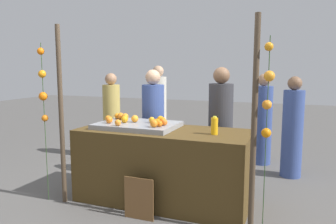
{
  "coord_description": "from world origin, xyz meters",
  "views": [
    {
      "loc": [
        1.48,
        -3.64,
        1.65
      ],
      "look_at": [
        0.0,
        0.15,
        1.09
      ],
      "focal_mm": 35.16,
      "sensor_mm": 36.0,
      "label": 1
    }
  ],
  "objects_px": {
    "orange_0": "(135,119)",
    "vendor_right": "(220,132)",
    "vendor_left": "(153,129)",
    "orange_1": "(163,121)",
    "stall_counter": "(164,165)",
    "chalkboard_sign": "(139,199)",
    "juice_bottle": "(214,126)"
  },
  "relations": [
    {
      "from": "orange_0",
      "to": "orange_1",
      "type": "xyz_separation_m",
      "value": [
        0.39,
        -0.01,
        -0.0
      ]
    },
    {
      "from": "orange_0",
      "to": "vendor_right",
      "type": "relative_size",
      "value": 0.06
    },
    {
      "from": "orange_0",
      "to": "chalkboard_sign",
      "type": "relative_size",
      "value": 0.19
    },
    {
      "from": "vendor_left",
      "to": "vendor_right",
      "type": "xyz_separation_m",
      "value": [
        0.99,
        0.03,
        0.02
      ]
    },
    {
      "from": "vendor_left",
      "to": "vendor_right",
      "type": "height_order",
      "value": "vendor_right"
    },
    {
      "from": "orange_0",
      "to": "chalkboard_sign",
      "type": "height_order",
      "value": "orange_0"
    },
    {
      "from": "orange_1",
      "to": "vendor_left",
      "type": "xyz_separation_m",
      "value": [
        -0.43,
        0.67,
        -0.24
      ]
    },
    {
      "from": "orange_1",
      "to": "vendor_right",
      "type": "xyz_separation_m",
      "value": [
        0.57,
        0.71,
        -0.23
      ]
    },
    {
      "from": "stall_counter",
      "to": "vendor_right",
      "type": "relative_size",
      "value": 1.26
    },
    {
      "from": "orange_1",
      "to": "vendor_left",
      "type": "relative_size",
      "value": 0.05
    },
    {
      "from": "stall_counter",
      "to": "vendor_left",
      "type": "height_order",
      "value": "vendor_left"
    },
    {
      "from": "stall_counter",
      "to": "vendor_left",
      "type": "bearing_deg",
      "value": 122.43
    },
    {
      "from": "orange_0",
      "to": "vendor_right",
      "type": "distance_m",
      "value": 1.2
    },
    {
      "from": "orange_1",
      "to": "juice_bottle",
      "type": "bearing_deg",
      "value": -7.76
    },
    {
      "from": "orange_1",
      "to": "stall_counter",
      "type": "bearing_deg",
      "value": -56.94
    },
    {
      "from": "stall_counter",
      "to": "vendor_right",
      "type": "height_order",
      "value": "vendor_right"
    },
    {
      "from": "orange_1",
      "to": "juice_bottle",
      "type": "distance_m",
      "value": 0.68
    },
    {
      "from": "orange_1",
      "to": "vendor_left",
      "type": "height_order",
      "value": "vendor_left"
    },
    {
      "from": "juice_bottle",
      "to": "vendor_left",
      "type": "bearing_deg",
      "value": 145.12
    },
    {
      "from": "chalkboard_sign",
      "to": "vendor_left",
      "type": "height_order",
      "value": "vendor_left"
    },
    {
      "from": "chalkboard_sign",
      "to": "vendor_right",
      "type": "bearing_deg",
      "value": 65.98
    },
    {
      "from": "orange_1",
      "to": "vendor_right",
      "type": "relative_size",
      "value": 0.05
    },
    {
      "from": "orange_0",
      "to": "juice_bottle",
      "type": "distance_m",
      "value": 1.06
    },
    {
      "from": "chalkboard_sign",
      "to": "juice_bottle",
      "type": "bearing_deg",
      "value": 37.26
    },
    {
      "from": "chalkboard_sign",
      "to": "vendor_right",
      "type": "height_order",
      "value": "vendor_right"
    },
    {
      "from": "vendor_left",
      "to": "orange_1",
      "type": "bearing_deg",
      "value": -57.62
    },
    {
      "from": "chalkboard_sign",
      "to": "vendor_left",
      "type": "bearing_deg",
      "value": 107.31
    },
    {
      "from": "orange_0",
      "to": "orange_1",
      "type": "relative_size",
      "value": 1.07
    },
    {
      "from": "orange_1",
      "to": "orange_0",
      "type": "bearing_deg",
      "value": 178.72
    },
    {
      "from": "chalkboard_sign",
      "to": "vendor_right",
      "type": "distance_m",
      "value": 1.55
    },
    {
      "from": "stall_counter",
      "to": "orange_0",
      "type": "xyz_separation_m",
      "value": [
        -0.42,
        0.06,
        0.55
      ]
    },
    {
      "from": "orange_0",
      "to": "vendor_right",
      "type": "xyz_separation_m",
      "value": [
        0.95,
        0.7,
        -0.23
      ]
    }
  ]
}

